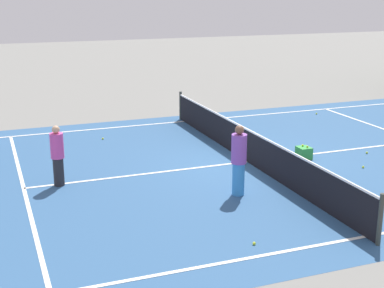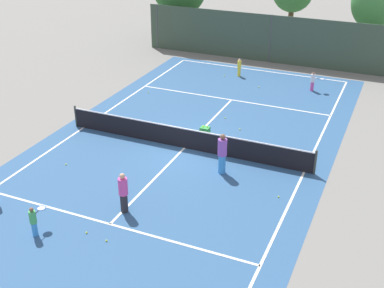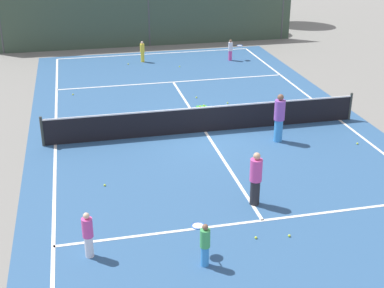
{
  "view_description": "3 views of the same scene",
  "coord_description": "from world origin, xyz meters",
  "px_view_note": "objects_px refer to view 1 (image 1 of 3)",
  "views": [
    {
      "loc": [
        14.13,
        -7.12,
        5.0
      ],
      "look_at": [
        0.3,
        -1.88,
        0.82
      ],
      "focal_mm": 52.1,
      "sensor_mm": 36.0,
      "label": 1
    },
    {
      "loc": [
        8.46,
        -18.56,
        10.57
      ],
      "look_at": [
        0.74,
        -0.84,
        0.75
      ],
      "focal_mm": 47.0,
      "sensor_mm": 36.0,
      "label": 2
    },
    {
      "loc": [
        -4.57,
        -18.02,
        7.74
      ],
      "look_at": [
        -1.2,
        -3.07,
        0.94
      ],
      "focal_mm": 50.02,
      "sensor_mm": 36.0,
      "label": 3
    }
  ],
  "objects_px": {
    "tennis_ball_7": "(254,243)",
    "tennis_ball_8": "(316,114)",
    "ball_crate": "(304,153)",
    "player_1": "(239,160)",
    "tennis_ball_6": "(103,139)",
    "tennis_ball_9": "(363,167)",
    "player_2": "(58,155)",
    "tennis_ball_10": "(367,153)",
    "tennis_ball_1": "(228,128)"
  },
  "relations": [
    {
      "from": "ball_crate",
      "to": "tennis_ball_1",
      "type": "height_order",
      "value": "ball_crate"
    },
    {
      "from": "tennis_ball_6",
      "to": "tennis_ball_8",
      "type": "relative_size",
      "value": 1.0
    },
    {
      "from": "player_1",
      "to": "ball_crate",
      "type": "height_order",
      "value": "player_1"
    },
    {
      "from": "player_1",
      "to": "tennis_ball_8",
      "type": "distance_m",
      "value": 9.95
    },
    {
      "from": "tennis_ball_6",
      "to": "tennis_ball_8",
      "type": "xyz_separation_m",
      "value": [
        -0.76,
        8.97,
        0.0
      ]
    },
    {
      "from": "tennis_ball_1",
      "to": "tennis_ball_6",
      "type": "xyz_separation_m",
      "value": [
        -0.18,
        -4.59,
        0.0
      ]
    },
    {
      "from": "tennis_ball_6",
      "to": "tennis_ball_1",
      "type": "bearing_deg",
      "value": 87.79
    },
    {
      "from": "tennis_ball_10",
      "to": "tennis_ball_6",
      "type": "bearing_deg",
      "value": -121.9
    },
    {
      "from": "tennis_ball_6",
      "to": "player_2",
      "type": "bearing_deg",
      "value": -26.23
    },
    {
      "from": "player_2",
      "to": "ball_crate",
      "type": "height_order",
      "value": "player_2"
    },
    {
      "from": "tennis_ball_1",
      "to": "tennis_ball_8",
      "type": "height_order",
      "value": "same"
    },
    {
      "from": "player_2",
      "to": "tennis_ball_9",
      "type": "distance_m",
      "value": 8.54
    },
    {
      "from": "player_1",
      "to": "tennis_ball_6",
      "type": "distance_m",
      "value": 6.74
    },
    {
      "from": "tennis_ball_6",
      "to": "tennis_ball_9",
      "type": "distance_m",
      "value": 8.53
    },
    {
      "from": "player_2",
      "to": "tennis_ball_10",
      "type": "relative_size",
      "value": 24.37
    },
    {
      "from": "tennis_ball_9",
      "to": "tennis_ball_10",
      "type": "distance_m",
      "value": 1.53
    },
    {
      "from": "ball_crate",
      "to": "tennis_ball_6",
      "type": "xyz_separation_m",
      "value": [
        -4.31,
        -5.22,
        -0.15
      ]
    },
    {
      "from": "player_1",
      "to": "tennis_ball_9",
      "type": "bearing_deg",
      "value": 98.57
    },
    {
      "from": "tennis_ball_1",
      "to": "tennis_ball_6",
      "type": "bearing_deg",
      "value": -92.21
    },
    {
      "from": "player_1",
      "to": "tennis_ball_6",
      "type": "height_order",
      "value": "player_1"
    },
    {
      "from": "tennis_ball_6",
      "to": "tennis_ball_7",
      "type": "xyz_separation_m",
      "value": [
        9.03,
        1.16,
        0.0
      ]
    },
    {
      "from": "ball_crate",
      "to": "tennis_ball_6",
      "type": "relative_size",
      "value": 6.49
    },
    {
      "from": "tennis_ball_1",
      "to": "player_1",
      "type": "bearing_deg",
      "value": -22.2
    },
    {
      "from": "player_2",
      "to": "tennis_ball_6",
      "type": "xyz_separation_m",
      "value": [
        -4.08,
        2.01,
        -0.79
      ]
    },
    {
      "from": "tennis_ball_7",
      "to": "tennis_ball_8",
      "type": "bearing_deg",
      "value": 141.44
    },
    {
      "from": "tennis_ball_9",
      "to": "tennis_ball_6",
      "type": "bearing_deg",
      "value": -132.08
    },
    {
      "from": "tennis_ball_1",
      "to": "tennis_ball_9",
      "type": "distance_m",
      "value": 5.8
    },
    {
      "from": "ball_crate",
      "to": "tennis_ball_8",
      "type": "relative_size",
      "value": 6.49
    },
    {
      "from": "tennis_ball_7",
      "to": "tennis_ball_9",
      "type": "bearing_deg",
      "value": 122.67
    },
    {
      "from": "player_2",
      "to": "tennis_ball_8",
      "type": "xyz_separation_m",
      "value": [
        -4.85,
        10.98,
        -0.79
      ]
    },
    {
      "from": "player_1",
      "to": "ball_crate",
      "type": "xyz_separation_m",
      "value": [
        -2.05,
        3.16,
        -0.73
      ]
    },
    {
      "from": "player_2",
      "to": "tennis_ball_9",
      "type": "height_order",
      "value": "player_2"
    },
    {
      "from": "player_1",
      "to": "tennis_ball_8",
      "type": "bearing_deg",
      "value": 135.9
    },
    {
      "from": "tennis_ball_1",
      "to": "tennis_ball_6",
      "type": "distance_m",
      "value": 4.59
    },
    {
      "from": "player_2",
      "to": "tennis_ball_6",
      "type": "distance_m",
      "value": 4.62
    },
    {
      "from": "tennis_ball_1",
      "to": "tennis_ball_7",
      "type": "height_order",
      "value": "same"
    },
    {
      "from": "player_1",
      "to": "ball_crate",
      "type": "bearing_deg",
      "value": 122.94
    },
    {
      "from": "tennis_ball_7",
      "to": "tennis_ball_8",
      "type": "relative_size",
      "value": 1.0
    },
    {
      "from": "tennis_ball_6",
      "to": "tennis_ball_8",
      "type": "distance_m",
      "value": 9.0
    },
    {
      "from": "tennis_ball_7",
      "to": "tennis_ball_9",
      "type": "distance_m",
      "value": 6.14
    },
    {
      "from": "player_2",
      "to": "tennis_ball_6",
      "type": "relative_size",
      "value": 24.37
    },
    {
      "from": "ball_crate",
      "to": "tennis_ball_10",
      "type": "xyz_separation_m",
      "value": [
        0.26,
        2.12,
        -0.15
      ]
    },
    {
      "from": "tennis_ball_10",
      "to": "tennis_ball_7",
      "type": "bearing_deg",
      "value": -54.19
    },
    {
      "from": "player_2",
      "to": "tennis_ball_7",
      "type": "relative_size",
      "value": 24.37
    },
    {
      "from": "tennis_ball_6",
      "to": "tennis_ball_9",
      "type": "height_order",
      "value": "same"
    },
    {
      "from": "tennis_ball_7",
      "to": "tennis_ball_8",
      "type": "height_order",
      "value": "same"
    },
    {
      "from": "ball_crate",
      "to": "tennis_ball_9",
      "type": "height_order",
      "value": "ball_crate"
    },
    {
      "from": "tennis_ball_10",
      "to": "player_2",
      "type": "bearing_deg",
      "value": -92.97
    },
    {
      "from": "player_1",
      "to": "tennis_ball_10",
      "type": "height_order",
      "value": "player_1"
    },
    {
      "from": "tennis_ball_9",
      "to": "tennis_ball_1",
      "type": "bearing_deg",
      "value": -162.55
    }
  ]
}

